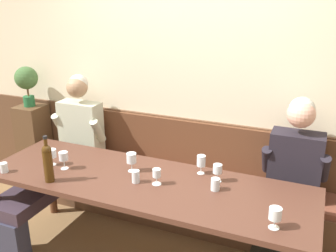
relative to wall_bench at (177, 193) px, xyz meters
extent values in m
cube|color=beige|center=(0.00, 0.26, 1.12)|extent=(6.80, 0.08, 2.80)
cube|color=brown|center=(0.00, 0.21, 0.19)|extent=(6.80, 0.03, 0.95)
cube|color=brown|center=(0.00, -0.02, -0.06)|extent=(2.78, 0.42, 0.44)
cube|color=brown|center=(0.00, -0.02, 0.18)|extent=(2.73, 0.39, 0.05)
cube|color=#57331F|center=(0.00, 0.17, 0.43)|extent=(2.78, 0.04, 0.45)
cube|color=#4D2D22|center=(0.00, -0.68, 0.44)|extent=(2.48, 0.78, 0.04)
cylinder|color=#552F1C|center=(-1.17, -0.36, 0.07)|extent=(0.07, 0.07, 0.70)
cylinder|color=#4A2C28|center=(1.17, -0.36, 0.07)|extent=(0.07, 0.07, 0.70)
cube|color=#2C2D3F|center=(-1.02, -1.07, -0.09)|extent=(0.32, 0.14, 0.38)
cube|color=#342834|center=(-1.02, -0.59, 0.15)|extent=(0.35, 1.07, 0.11)
cube|color=#B2B99F|center=(-1.02, -0.02, 0.49)|extent=(0.42, 0.19, 0.56)
sphere|color=#A17E5D|center=(-1.02, -0.03, 0.92)|extent=(0.20, 0.20, 0.20)
sphere|color=beige|center=(-1.02, 0.00, 0.95)|extent=(0.19, 0.19, 0.19)
cylinder|color=#B2B99F|center=(-1.24, -0.05, 0.52)|extent=(0.08, 0.20, 0.27)
cylinder|color=#B2B99F|center=(-0.80, -0.05, 0.52)|extent=(0.08, 0.20, 0.27)
cube|color=#30372F|center=(1.00, -0.59, 0.15)|extent=(0.34, 1.06, 0.11)
cube|color=black|center=(1.00, -0.02, 0.48)|extent=(0.40, 0.21, 0.54)
sphere|color=#E2A88E|center=(1.00, -0.03, 0.91)|extent=(0.21, 0.21, 0.21)
sphere|color=beige|center=(1.00, 0.00, 0.93)|extent=(0.20, 0.20, 0.20)
cylinder|color=black|center=(0.79, -0.06, 0.51)|extent=(0.08, 0.20, 0.27)
cylinder|color=black|center=(1.22, -0.06, 0.51)|extent=(0.08, 0.20, 0.27)
cylinder|color=#41280D|center=(-0.63, -0.96, 0.58)|extent=(0.07, 0.07, 0.24)
sphere|color=#41280D|center=(-0.63, -0.96, 0.71)|extent=(0.07, 0.07, 0.07)
cylinder|color=#41280D|center=(-0.63, -0.96, 0.76)|extent=(0.03, 0.03, 0.08)
cylinder|color=black|center=(-0.63, -0.96, 0.81)|extent=(0.03, 0.03, 0.02)
cylinder|color=silver|center=(0.97, -0.92, 0.46)|extent=(0.06, 0.06, 0.00)
cylinder|color=silver|center=(0.97, -0.92, 0.49)|extent=(0.01, 0.01, 0.06)
cylinder|color=silver|center=(0.97, -0.92, 0.56)|extent=(0.08, 0.08, 0.07)
cylinder|color=#F1E17A|center=(0.97, -0.92, 0.54)|extent=(0.07, 0.07, 0.03)
cylinder|color=silver|center=(0.50, -0.49, 0.46)|extent=(0.07, 0.07, 0.00)
cylinder|color=silver|center=(0.50, -0.49, 0.50)|extent=(0.01, 0.01, 0.06)
cylinder|color=silver|center=(0.50, -0.49, 0.56)|extent=(0.07, 0.07, 0.07)
cylinder|color=#E1E08B|center=(0.50, -0.49, 0.54)|extent=(0.06, 0.06, 0.02)
cylinder|color=silver|center=(0.35, -0.41, 0.46)|extent=(0.06, 0.06, 0.00)
cylinder|color=silver|center=(0.35, -0.41, 0.50)|extent=(0.01, 0.01, 0.06)
cylinder|color=silver|center=(0.35, -0.41, 0.57)|extent=(0.07, 0.07, 0.08)
cylinder|color=#EADC88|center=(0.35, -0.41, 0.53)|extent=(0.06, 0.06, 0.02)
cylinder|color=silver|center=(0.11, -0.70, 0.46)|extent=(0.07, 0.07, 0.00)
cylinder|color=silver|center=(0.11, -0.70, 0.49)|extent=(0.01, 0.01, 0.06)
cylinder|color=silver|center=(0.11, -0.70, 0.55)|extent=(0.06, 0.06, 0.06)
cylinder|color=silver|center=(-0.80, -0.73, 0.46)|extent=(0.06, 0.06, 0.00)
cylinder|color=silver|center=(-0.80, -0.73, 0.50)|extent=(0.01, 0.01, 0.06)
cylinder|color=silver|center=(-0.80, -0.73, 0.56)|extent=(0.07, 0.07, 0.07)
cylinder|color=#E0D77D|center=(-0.80, -0.73, 0.54)|extent=(0.07, 0.07, 0.02)
cylinder|color=silver|center=(-0.15, -0.58, 0.46)|extent=(0.06, 0.06, 0.00)
cylinder|color=silver|center=(-0.15, -0.58, 0.50)|extent=(0.01, 0.01, 0.07)
cylinder|color=silver|center=(-0.15, -0.58, 0.57)|extent=(0.08, 0.08, 0.08)
cylinder|color=#EFD28E|center=(-0.15, -0.58, 0.55)|extent=(0.07, 0.07, 0.03)
cylinder|color=silver|center=(-0.66, -0.75, 0.46)|extent=(0.06, 0.06, 0.00)
cylinder|color=silver|center=(-0.66, -0.75, 0.50)|extent=(0.01, 0.01, 0.07)
cylinder|color=silver|center=(-0.66, -0.75, 0.57)|extent=(0.07, 0.07, 0.07)
cylinder|color=#EEE68E|center=(-0.66, -0.75, 0.55)|extent=(0.06, 0.06, 0.02)
cylinder|color=silver|center=(-1.05, -0.98, 0.50)|extent=(0.06, 0.06, 0.08)
cylinder|color=silver|center=(0.52, -0.62, 0.50)|extent=(0.06, 0.06, 0.09)
cylinder|color=silver|center=(-0.04, -0.73, 0.51)|extent=(0.06, 0.06, 0.09)
cube|color=#523822|center=(-1.69, 0.03, 0.18)|extent=(0.28, 0.28, 0.92)
cylinder|color=#226135|center=(-1.69, 0.03, 0.70)|extent=(0.11, 0.11, 0.11)
cylinder|color=brown|center=(-1.69, 0.03, 0.80)|extent=(0.02, 0.02, 0.10)
sphere|color=#3D6334|center=(-1.69, 0.03, 0.94)|extent=(0.23, 0.23, 0.23)
camera|label=1|loc=(1.13, -2.90, 1.77)|focal=40.36mm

